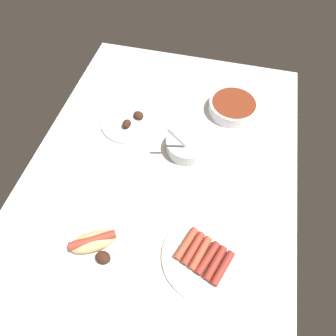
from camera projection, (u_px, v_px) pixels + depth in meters
ground_plane at (163, 166)px, 99.90cm from camera, size 120.00×90.00×3.00cm
plate_hotdog_assembled at (95, 244)px, 81.75cm from camera, size 23.35×23.35×5.61cm
bowl_chili at (233, 106)px, 109.84cm from camera, size 18.48×18.48×4.66cm
bowl_coleslaw at (187, 145)px, 99.58cm from camera, size 14.64×14.64×15.34cm
plate_grilled_meat at (130, 121)px, 108.20cm from camera, size 21.44×21.44×3.99cm
plate_sausages at (204, 257)px, 80.57cm from camera, size 23.79×23.79×3.16cm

